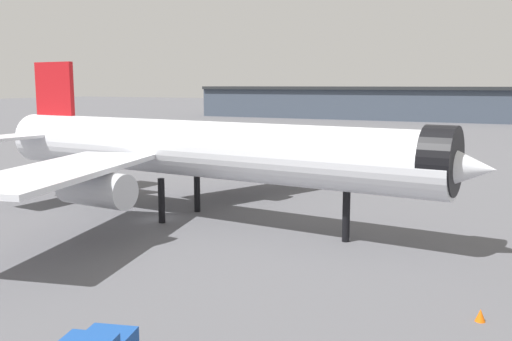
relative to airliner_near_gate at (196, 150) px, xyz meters
name	(u,v)px	position (x,y,z in m)	size (l,w,h in m)	color
ground	(159,219)	(-3.67, -1.60, -7.28)	(900.00, 900.00, 0.00)	#56565B
airliner_near_gate	(196,150)	(0.00, 0.00, 0.00)	(57.59, 52.49, 16.53)	silver
terminal_building	(455,103)	(-2.71, 181.06, -0.59)	(207.35, 32.76, 23.85)	#3D4756
baggage_tug_wing	(181,165)	(-20.98, 26.92, -6.31)	(2.11, 3.32, 1.85)	black
traffic_cone_near_nose	(480,315)	(29.29, -13.84, -6.90)	(0.61, 0.61, 0.77)	#F2600C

